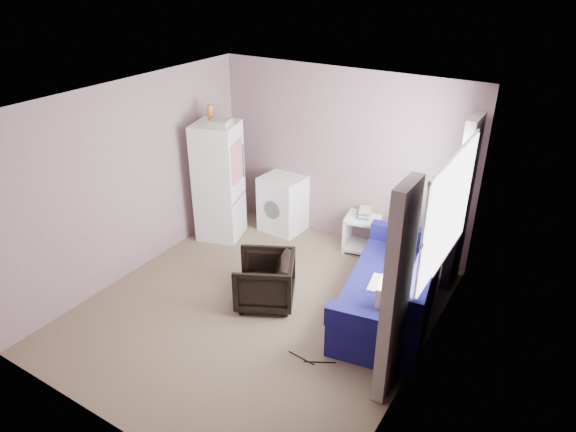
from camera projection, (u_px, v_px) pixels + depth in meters
name	position (u px, v px, depth m)	size (l,w,h in m)	color
room	(257.00, 216.00, 5.58)	(3.84, 4.24, 2.54)	#826E55
armchair	(265.00, 278.00, 6.11)	(0.67, 0.63, 0.69)	black
fridge	(219.00, 181.00, 7.39)	(0.74, 0.74, 1.97)	white
washing_machine	(284.00, 202.00, 7.77)	(0.65, 0.65, 0.86)	white
side_table	(363.00, 230.00, 7.26)	(0.56, 0.56, 0.65)	white
sofa	(396.00, 290.00, 5.91)	(1.28, 2.21, 0.93)	navy
window_dressing	(434.00, 243.00, 5.34)	(0.17, 2.62, 2.18)	white
floor_cables	(311.00, 360.00, 5.36)	(0.51, 0.17, 0.01)	black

